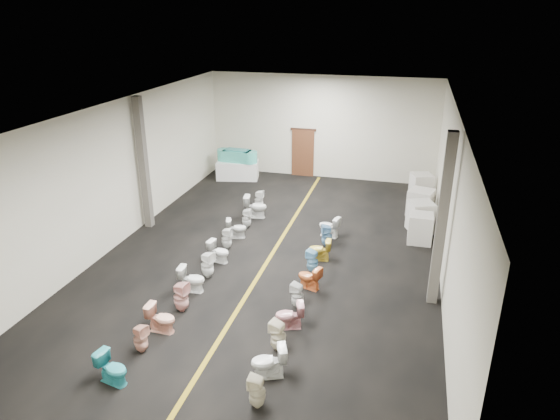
{
  "coord_description": "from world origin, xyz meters",
  "views": [
    {
      "loc": [
        3.81,
        -13.32,
        7.08
      ],
      "look_at": [
        -0.01,
        1.0,
        1.08
      ],
      "focal_mm": 32.0,
      "sensor_mm": 36.0,
      "label": 1
    }
  ],
  "objects_px": {
    "toilet_left_10": "(255,207)",
    "toilet_right_2": "(278,336)",
    "toilet_right_0": "(257,392)",
    "toilet_right_3": "(289,316)",
    "appliance_crate_b": "(420,217)",
    "toilet_left_5": "(207,265)",
    "toilet_right_6": "(312,261)",
    "toilet_right_9": "(329,226)",
    "appliance_crate_c": "(421,202)",
    "toilet_left_1": "(141,338)",
    "toilet_left_11": "(259,200)",
    "toilet_right_4": "(297,295)",
    "bathtub": "(237,155)",
    "toilet_left_2": "(161,318)",
    "toilet_left_6": "(219,251)",
    "toilet_right_7": "(320,250)",
    "toilet_left_8": "(236,228)",
    "toilet_left_7": "(227,238)",
    "toilet_right_8": "(327,236)",
    "appliance_crate_a": "(420,228)",
    "toilet_left_3": "(181,297)",
    "toilet_left_0": "(113,368)",
    "toilet_left_9": "(246,218)",
    "appliance_crate_d": "(421,187)",
    "display_table": "(238,170)"
  },
  "relations": [
    {
      "from": "toilet_left_9",
      "to": "toilet_left_11",
      "type": "bearing_deg",
      "value": -1.92
    },
    {
      "from": "appliance_crate_c",
      "to": "toilet_left_5",
      "type": "relative_size",
      "value": 1.21
    },
    {
      "from": "appliance_crate_c",
      "to": "toilet_left_1",
      "type": "relative_size",
      "value": 1.38
    },
    {
      "from": "appliance_crate_b",
      "to": "toilet_right_3",
      "type": "bearing_deg",
      "value": -114.06
    },
    {
      "from": "toilet_left_3",
      "to": "toilet_right_6",
      "type": "relative_size",
      "value": 1.15
    },
    {
      "from": "toilet_right_9",
      "to": "appliance_crate_a",
      "type": "bearing_deg",
      "value": 112.17
    },
    {
      "from": "toilet_left_2",
      "to": "toilet_left_7",
      "type": "relative_size",
      "value": 1.0
    },
    {
      "from": "toilet_left_0",
      "to": "toilet_right_3",
      "type": "bearing_deg",
      "value": -35.97
    },
    {
      "from": "toilet_right_6",
      "to": "display_table",
      "type": "bearing_deg",
      "value": -128.97
    },
    {
      "from": "toilet_left_6",
      "to": "toilet_left_11",
      "type": "bearing_deg",
      "value": 11.88
    },
    {
      "from": "toilet_left_3",
      "to": "toilet_left_11",
      "type": "distance_m",
      "value": 7.14
    },
    {
      "from": "toilet_left_1",
      "to": "toilet_left_11",
      "type": "bearing_deg",
      "value": 16.92
    },
    {
      "from": "toilet_right_0",
      "to": "toilet_right_9",
      "type": "height_order",
      "value": "toilet_right_9"
    },
    {
      "from": "appliance_crate_b",
      "to": "toilet_left_1",
      "type": "bearing_deg",
      "value": -125.42
    },
    {
      "from": "toilet_left_5",
      "to": "toilet_right_9",
      "type": "distance_m",
      "value": 4.58
    },
    {
      "from": "appliance_crate_b",
      "to": "toilet_left_5",
      "type": "height_order",
      "value": "appliance_crate_b"
    },
    {
      "from": "toilet_right_0",
      "to": "toilet_right_3",
      "type": "xyz_separation_m",
      "value": [
        -0.02,
        2.62,
        -0.01
      ]
    },
    {
      "from": "toilet_left_1",
      "to": "toilet_left_5",
      "type": "distance_m",
      "value": 3.47
    },
    {
      "from": "toilet_left_3",
      "to": "toilet_left_7",
      "type": "relative_size",
      "value": 1.16
    },
    {
      "from": "bathtub",
      "to": "toilet_left_2",
      "type": "xyz_separation_m",
      "value": [
        2.08,
        -11.25,
        -0.72
      ]
    },
    {
      "from": "bathtub",
      "to": "toilet_right_7",
      "type": "height_order",
      "value": "bathtub"
    },
    {
      "from": "toilet_right_3",
      "to": "toilet_right_9",
      "type": "relative_size",
      "value": 0.95
    },
    {
      "from": "toilet_left_11",
      "to": "toilet_right_4",
      "type": "relative_size",
      "value": 1.05
    },
    {
      "from": "appliance_crate_c",
      "to": "toilet_left_6",
      "type": "bearing_deg",
      "value": -137.05
    },
    {
      "from": "appliance_crate_a",
      "to": "toilet_left_7",
      "type": "height_order",
      "value": "appliance_crate_a"
    },
    {
      "from": "toilet_left_10",
      "to": "toilet_right_2",
      "type": "height_order",
      "value": "toilet_left_10"
    },
    {
      "from": "toilet_right_3",
      "to": "toilet_right_4",
      "type": "bearing_deg",
      "value": 163.27
    },
    {
      "from": "appliance_crate_d",
      "to": "toilet_left_7",
      "type": "bearing_deg",
      "value": -134.15
    },
    {
      "from": "bathtub",
      "to": "toilet_right_9",
      "type": "xyz_separation_m",
      "value": [
        4.98,
        -5.0,
        -0.71
      ]
    },
    {
      "from": "appliance_crate_b",
      "to": "toilet_left_1",
      "type": "xyz_separation_m",
      "value": [
        -5.9,
        -8.3,
        -0.18
      ]
    },
    {
      "from": "toilet_left_9",
      "to": "toilet_left_6",
      "type": "bearing_deg",
      "value": 174.69
    },
    {
      "from": "bathtub",
      "to": "toilet_right_0",
      "type": "relative_size",
      "value": 2.62
    },
    {
      "from": "toilet_right_0",
      "to": "toilet_left_8",
      "type": "bearing_deg",
      "value": -157.95
    },
    {
      "from": "toilet_left_10",
      "to": "toilet_right_6",
      "type": "xyz_separation_m",
      "value": [
        2.82,
        -3.49,
        -0.06
      ]
    },
    {
      "from": "appliance_crate_b",
      "to": "bathtub",
      "type": "bearing_deg",
      "value": 154.62
    },
    {
      "from": "toilet_left_7",
      "to": "toilet_right_4",
      "type": "height_order",
      "value": "toilet_left_7"
    },
    {
      "from": "appliance_crate_a",
      "to": "toilet_right_6",
      "type": "relative_size",
      "value": 1.36
    },
    {
      "from": "toilet_left_9",
      "to": "toilet_right_3",
      "type": "xyz_separation_m",
      "value": [
        2.86,
        -5.33,
        -0.01
      ]
    },
    {
      "from": "appliance_crate_b",
      "to": "toilet_left_5",
      "type": "distance_m",
      "value": 7.53
    },
    {
      "from": "appliance_crate_d",
      "to": "toilet_left_10",
      "type": "xyz_separation_m",
      "value": [
        -5.79,
        -3.38,
        -0.12
      ]
    },
    {
      "from": "toilet_left_10",
      "to": "toilet_right_8",
      "type": "xyz_separation_m",
      "value": [
        2.93,
        -1.72,
        -0.04
      ]
    },
    {
      "from": "toilet_right_4",
      "to": "toilet_right_9",
      "type": "distance_m",
      "value": 4.44
    },
    {
      "from": "toilet_left_5",
      "to": "toilet_right_6",
      "type": "height_order",
      "value": "toilet_left_5"
    },
    {
      "from": "toilet_right_4",
      "to": "toilet_right_7",
      "type": "distance_m",
      "value": 2.7
    },
    {
      "from": "toilet_left_0",
      "to": "toilet_left_10",
      "type": "bearing_deg",
      "value": 10.64
    },
    {
      "from": "toilet_right_3",
      "to": "toilet_right_6",
      "type": "bearing_deg",
      "value": 162.51
    },
    {
      "from": "toilet_left_0",
      "to": "toilet_left_5",
      "type": "relative_size",
      "value": 0.89
    },
    {
      "from": "toilet_left_7",
      "to": "appliance_crate_b",
      "type": "bearing_deg",
      "value": -63.91
    },
    {
      "from": "toilet_left_6",
      "to": "toilet_left_8",
      "type": "height_order",
      "value": "same"
    },
    {
      "from": "toilet_left_1",
      "to": "toilet_right_3",
      "type": "distance_m",
      "value": 3.41
    }
  ]
}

